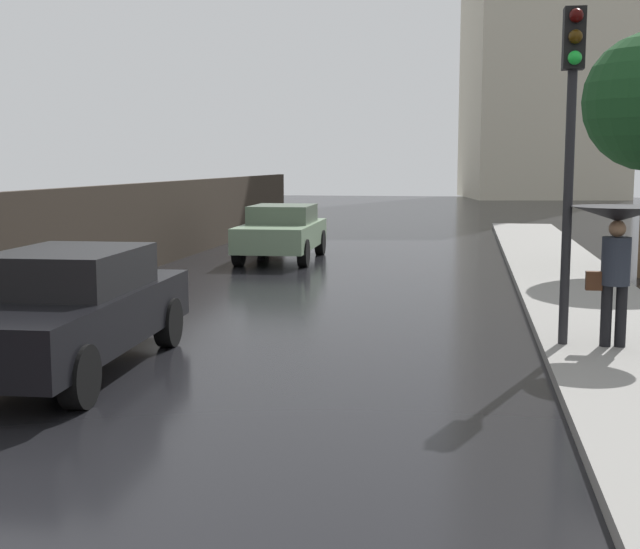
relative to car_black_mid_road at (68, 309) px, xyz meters
The scene contains 4 objects.
car_black_mid_road is the anchor object (origin of this frame).
car_green_far_ahead 11.91m from the car_black_mid_road, 89.93° to the left, with size 1.88×4.26×1.39m.
pedestrian_with_umbrella_near 6.79m from the car_black_mid_road, 15.62° to the left, with size 1.16×1.16×1.78m.
traffic_light 6.59m from the car_black_mid_road, 17.55° to the left, with size 0.26×0.39×4.22m.
Camera 1 is at (3.00, -3.67, 2.46)m, focal length 48.24 mm.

